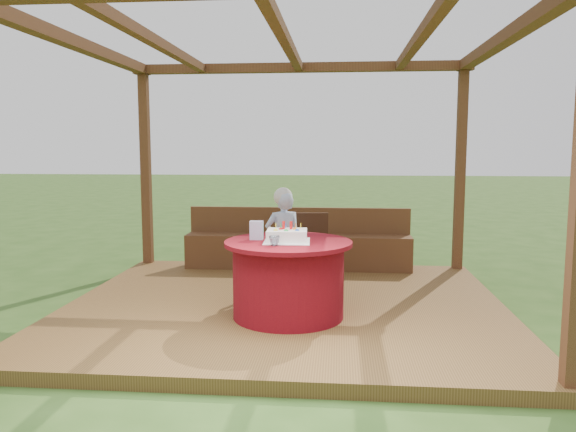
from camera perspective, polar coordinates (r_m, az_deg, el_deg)
The scene contains 10 objects.
ground at distance 5.98m, azimuth -0.22°, elevation -9.85°, with size 60.00×60.00×0.00m, color #2D501A.
deck at distance 5.96m, azimuth -0.22°, elevation -9.30°, with size 4.50×4.00×0.12m, color brown.
pergola at distance 5.76m, azimuth -0.23°, elevation 13.72°, with size 4.50×4.00×2.72m.
bench at distance 7.55m, azimuth 1.02°, elevation -3.29°, with size 3.00×0.42×0.80m.
table at distance 5.37m, azimuth 0.03°, elevation -6.36°, with size 1.21×1.21×0.73m.
chair at distance 6.52m, azimuth 2.38°, elevation -3.17°, with size 0.44×0.44×0.85m.
elderly_woman at distance 6.29m, azimuth -0.50°, elevation -2.29°, with size 0.48×0.39×1.17m.
birthday_cake at distance 5.25m, azimuth -0.11°, elevation -2.00°, with size 0.44×0.44×0.19m.
gift_bag at distance 5.37m, azimuth -3.21°, elevation -1.46°, with size 0.13×0.08×0.18m, color #C07CAC.
drinking_glass at distance 5.03m, azimuth -1.39°, elevation -2.53°, with size 0.10×0.10×0.09m, color white.
Camera 1 is at (0.55, -5.70, 1.73)m, focal length 35.00 mm.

